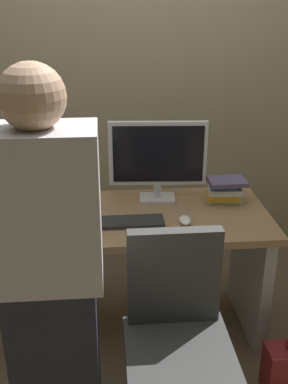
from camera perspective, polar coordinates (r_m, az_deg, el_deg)
name	(u,v)px	position (r m, az deg, el deg)	size (l,w,h in m)	color
ground_plane	(143,326)	(2.90, -0.09, -15.98)	(9.00, 9.00, 0.00)	brown
wall_back	(131,47)	(3.21, -1.57, 17.15)	(6.40, 0.10, 3.00)	tan
desk	(143,252)	(2.62, -0.09, -7.34)	(1.35, 0.68, 0.74)	#93704C
office_chair	(177,352)	(2.10, 4.01, -18.87)	(0.52, 0.52, 0.94)	black
person_at_desk	(49,283)	(1.80, -11.46, -10.80)	(0.40, 0.24, 1.64)	#262838
monitor	(158,157)	(2.59, 1.68, 4.29)	(0.54, 0.15, 0.46)	silver
keyboard	(122,222)	(2.40, -2.72, -3.69)	(0.43, 0.13, 0.02)	#262626
mouse	(185,220)	(2.41, 5.02, -3.44)	(0.06, 0.10, 0.03)	white
cup_near_keyboard	(56,215)	(2.42, -10.62, -2.82)	(0.08, 0.08, 0.10)	white
book_stack	(225,190)	(2.67, 9.76, 0.25)	(0.22, 0.17, 0.13)	beige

